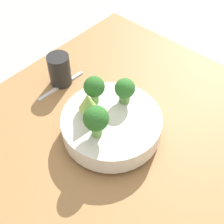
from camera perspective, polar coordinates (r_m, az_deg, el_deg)
ground_plane at (r=0.91m, az=-0.74°, el=-5.34°), size 6.00×6.00×0.00m
table at (r=0.89m, az=-0.76°, el=-4.47°), size 0.93×0.77×0.05m
bowl at (r=0.83m, az=0.00°, el=-2.25°), size 0.27×0.27×0.07m
romanesco_piece_near at (r=0.78m, az=-4.43°, el=1.61°), size 0.05×0.05×0.08m
broccoli_floret_right at (r=0.73m, az=-2.91°, el=-1.38°), size 0.06×0.06×0.09m
broccoli_floret_left at (r=0.82m, az=2.52°, el=4.06°), size 0.05×0.05×0.07m
broccoli_floret_front at (r=0.81m, az=-3.28°, el=4.49°), size 0.06×0.06×0.08m
cup at (r=0.98m, az=-9.56°, el=7.59°), size 0.07×0.07×0.10m
fork at (r=1.00m, az=-9.30°, el=4.76°), size 0.18×0.02×0.01m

